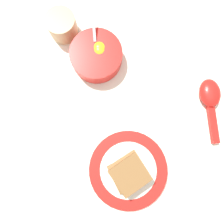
% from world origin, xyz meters
% --- Properties ---
extents(ground_plane, '(3.00, 3.00, 0.00)m').
position_xyz_m(ground_plane, '(0.00, 0.00, 0.00)').
color(ground_plane, silver).
extents(egg_bowl, '(0.15, 0.14, 0.08)m').
position_xyz_m(egg_bowl, '(-0.08, -0.13, 0.03)').
color(egg_bowl, red).
rests_on(egg_bowl, ground_plane).
extents(toast_plate, '(0.21, 0.21, 0.02)m').
position_xyz_m(toast_plate, '(0.23, -0.09, 0.01)').
color(toast_plate, red).
rests_on(toast_plate, ground_plane).
extents(toast_sandwich, '(0.11, 0.11, 0.05)m').
position_xyz_m(toast_sandwich, '(0.23, -0.09, 0.04)').
color(toast_sandwich, brown).
rests_on(toast_sandwich, toast_plate).
extents(soup_spoon, '(0.18, 0.06, 0.04)m').
position_xyz_m(soup_spoon, '(0.07, 0.16, 0.02)').
color(soup_spoon, red).
rests_on(soup_spoon, ground_plane).
extents(drinking_cup, '(0.08, 0.08, 0.07)m').
position_xyz_m(drinking_cup, '(-0.18, -0.22, 0.03)').
color(drinking_cup, tan).
rests_on(drinking_cup, ground_plane).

